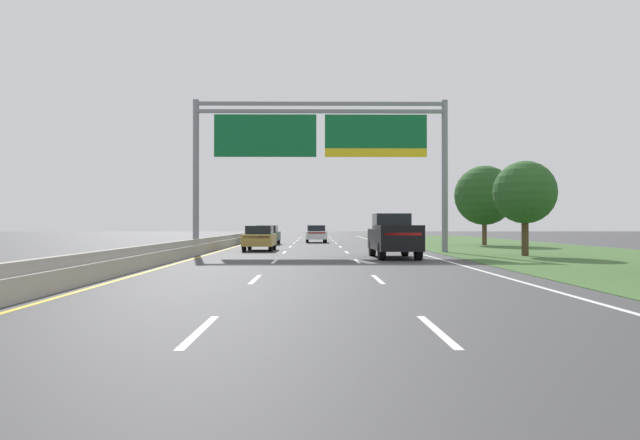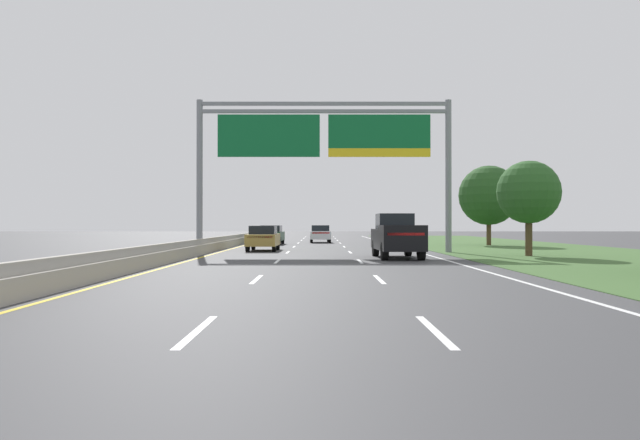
% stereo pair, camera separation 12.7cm
% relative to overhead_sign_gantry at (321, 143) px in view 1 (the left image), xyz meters
% --- Properties ---
extents(ground_plane, '(220.00, 220.00, 0.00)m').
position_rel_overhead_sign_gantry_xyz_m(ground_plane, '(-0.30, -2.20, -6.44)').
color(ground_plane, '#3D3D3F').
extents(lane_striping, '(11.96, 106.00, 0.01)m').
position_rel_overhead_sign_gantry_xyz_m(lane_striping, '(-0.30, -2.66, -6.44)').
color(lane_striping, white).
rests_on(lane_striping, ground).
extents(grass_verge_right, '(14.00, 110.00, 0.02)m').
position_rel_overhead_sign_gantry_xyz_m(grass_verge_right, '(13.65, -2.20, -6.43)').
color(grass_verge_right, '#3D602D').
rests_on(grass_verge_right, ground).
extents(median_barrier_concrete, '(0.60, 110.00, 0.85)m').
position_rel_overhead_sign_gantry_xyz_m(median_barrier_concrete, '(-6.90, -2.20, -6.09)').
color(median_barrier_concrete, '#A8A399').
rests_on(median_barrier_concrete, ground).
extents(overhead_sign_gantry, '(15.06, 0.42, 9.01)m').
position_rel_overhead_sign_gantry_xyz_m(overhead_sign_gantry, '(0.00, 0.00, 0.00)').
color(overhead_sign_gantry, gray).
rests_on(overhead_sign_gantry, ground).
extents(pickup_truck_black, '(2.13, 5.45, 2.20)m').
position_rel_overhead_sign_gantry_xyz_m(pickup_truck_black, '(3.55, -5.92, -5.37)').
color(pickup_truck_black, black).
rests_on(pickup_truck_black, ground).
extents(car_gold_left_lane_sedan, '(1.86, 4.42, 1.57)m').
position_rel_overhead_sign_gantry_xyz_m(car_gold_left_lane_sedan, '(-3.80, 2.43, -5.62)').
color(car_gold_left_lane_sedan, '#A38438').
rests_on(car_gold_left_lane_sedan, ground).
extents(car_darkgreen_left_lane_sedan, '(1.94, 4.45, 1.57)m').
position_rel_overhead_sign_gantry_xyz_m(car_darkgreen_left_lane_sedan, '(-4.22, 14.30, -5.62)').
color(car_darkgreen_left_lane_sedan, '#193D23').
rests_on(car_darkgreen_left_lane_sedan, ground).
extents(car_white_centre_lane_sedan, '(1.93, 4.44, 1.57)m').
position_rel_overhead_sign_gantry_xyz_m(car_white_centre_lane_sedan, '(-0.22, 19.76, -5.62)').
color(car_white_centre_lane_sedan, silver).
rests_on(car_white_centre_lane_sedan, ground).
extents(roadside_tree_mid, '(3.28, 3.28, 4.98)m').
position_rel_overhead_sign_gantry_xyz_m(roadside_tree_mid, '(10.63, -4.23, -3.12)').
color(roadside_tree_mid, '#4C3823').
rests_on(roadside_tree_mid, ground).
extents(roadside_tree_far, '(4.67, 4.67, 6.27)m').
position_rel_overhead_sign_gantry_xyz_m(roadside_tree_far, '(12.99, 12.01, -2.51)').
color(roadside_tree_far, '#4C3823').
rests_on(roadside_tree_far, ground).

